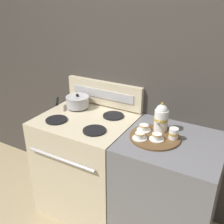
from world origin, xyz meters
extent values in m
plane|color=tan|center=(0.00, 0.00, 0.00)|extent=(6.00, 6.00, 0.00)
cube|color=#423D38|center=(0.00, 0.35, 1.10)|extent=(6.00, 0.05, 2.20)
cube|color=beige|center=(-0.35, 0.00, 0.44)|extent=(0.75, 0.65, 0.88)
cylinder|color=silver|center=(-0.35, -0.34, 0.69)|extent=(0.60, 0.02, 0.02)
cylinder|color=black|center=(-0.53, 0.15, 0.89)|extent=(0.17, 0.17, 0.01)
cylinder|color=black|center=(-0.17, 0.15, 0.89)|extent=(0.17, 0.17, 0.01)
cylinder|color=black|center=(-0.53, -0.15, 0.89)|extent=(0.17, 0.17, 0.01)
cylinder|color=black|center=(-0.17, -0.15, 0.89)|extent=(0.17, 0.17, 0.01)
cube|color=beige|center=(-0.35, 0.30, 1.00)|extent=(0.74, 0.05, 0.22)
cube|color=#B7B7BC|center=(-0.35, 0.27, 1.00)|extent=(0.60, 0.01, 0.08)
cube|color=slate|center=(0.38, 0.00, 0.44)|extent=(0.69, 0.65, 0.88)
cylinder|color=#B7B7BC|center=(-0.53, 0.15, 0.94)|extent=(0.20, 0.20, 0.09)
cylinder|color=#B7B7BC|center=(-0.53, 0.15, 0.98)|extent=(0.20, 0.20, 0.01)
sphere|color=black|center=(-0.53, 0.15, 1.00)|extent=(0.03, 0.03, 0.03)
cylinder|color=black|center=(-0.67, 0.04, 0.96)|extent=(0.11, 0.13, 0.02)
cylinder|color=brown|center=(0.25, -0.02, 0.89)|extent=(0.36, 0.36, 0.01)
cylinder|color=white|center=(0.25, 0.09, 0.97)|extent=(0.10, 0.10, 0.16)
cylinder|color=gold|center=(0.25, 0.09, 0.98)|extent=(0.10, 0.10, 0.02)
sphere|color=white|center=(0.25, 0.09, 1.05)|extent=(0.09, 0.09, 0.09)
sphere|color=gold|center=(0.25, 0.09, 1.10)|extent=(0.02, 0.02, 0.02)
cone|color=white|center=(0.25, 0.02, 0.98)|extent=(0.03, 0.08, 0.06)
cylinder|color=white|center=(0.28, -0.06, 0.90)|extent=(0.10, 0.10, 0.01)
cylinder|color=white|center=(0.28, -0.06, 0.92)|extent=(0.07, 0.07, 0.04)
cylinder|color=gold|center=(0.28, -0.06, 0.94)|extent=(0.07, 0.07, 0.01)
cylinder|color=white|center=(0.17, -0.10, 0.90)|extent=(0.10, 0.10, 0.01)
cylinder|color=white|center=(0.17, -0.10, 0.92)|extent=(0.07, 0.07, 0.04)
cylinder|color=gold|center=(0.17, -0.10, 0.94)|extent=(0.07, 0.07, 0.01)
cylinder|color=white|center=(0.15, 0.02, 0.90)|extent=(0.10, 0.10, 0.01)
cylinder|color=white|center=(0.15, 0.02, 0.92)|extent=(0.07, 0.07, 0.04)
cylinder|color=gold|center=(0.15, 0.02, 0.94)|extent=(0.07, 0.07, 0.01)
cylinder|color=white|center=(0.38, 0.01, 0.93)|extent=(0.07, 0.07, 0.08)
cylinder|color=gold|center=(0.38, 0.01, 0.93)|extent=(0.07, 0.07, 0.01)
camera|label=1|loc=(0.77, -1.57, 1.82)|focal=42.00mm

